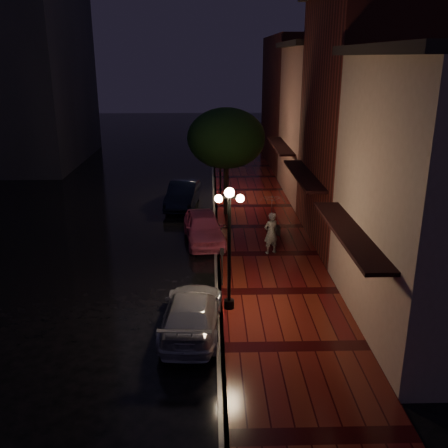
% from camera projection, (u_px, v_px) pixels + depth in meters
% --- Properties ---
extents(ground, '(120.00, 120.00, 0.00)m').
position_uv_depth(ground, '(217.00, 257.00, 22.15)').
color(ground, black).
rests_on(ground, ground).
extents(sidewalk, '(4.50, 60.00, 0.15)m').
position_uv_depth(sidewalk, '(267.00, 255.00, 22.18)').
color(sidewalk, '#4A0D0E').
rests_on(sidewalk, ground).
extents(curb, '(0.25, 60.00, 0.15)m').
position_uv_depth(curb, '(217.00, 256.00, 22.12)').
color(curb, '#595451').
rests_on(curb, ground).
extents(storefront_near, '(5.00, 8.00, 8.50)m').
position_uv_depth(storefront_near, '(447.00, 201.00, 15.29)').
color(storefront_near, gray).
rests_on(storefront_near, ground).
extents(storefront_mid, '(5.00, 8.00, 11.00)m').
position_uv_depth(storefront_mid, '(371.00, 126.00, 22.48)').
color(storefront_mid, '#511914').
rests_on(storefront_mid, ground).
extents(storefront_far, '(5.00, 8.00, 9.00)m').
position_uv_depth(storefront_far, '(329.00, 125.00, 30.38)').
color(storefront_far, '#8C5951').
rests_on(storefront_far, ground).
extents(storefront_extra, '(5.00, 12.00, 10.00)m').
position_uv_depth(storefront_extra, '(301.00, 102.00, 39.69)').
color(storefront_extra, '#511914').
rests_on(storefront_extra, ground).
extents(streetlamp_near, '(0.96, 0.36, 4.31)m').
position_uv_depth(streetlamp_near, '(229.00, 242.00, 16.59)').
color(streetlamp_near, black).
rests_on(streetlamp_near, sidewalk).
extents(streetlamp_far, '(0.96, 0.36, 4.31)m').
position_uv_depth(streetlamp_far, '(220.00, 160.00, 29.86)').
color(streetlamp_far, black).
rests_on(streetlamp_far, sidewalk).
extents(street_tree, '(4.16, 4.16, 5.80)m').
position_uv_depth(street_tree, '(226.00, 140.00, 26.49)').
color(street_tree, black).
rests_on(street_tree, sidewalk).
extents(pink_car, '(2.26, 4.48, 1.46)m').
position_uv_depth(pink_car, '(204.00, 228.00, 23.73)').
color(pink_car, '#ED6187').
rests_on(pink_car, ground).
extents(navy_car, '(2.06, 4.69, 1.50)m').
position_uv_depth(navy_car, '(183.00, 195.00, 29.35)').
color(navy_car, black).
rests_on(navy_car, ground).
extents(silver_car, '(2.11, 4.61, 1.31)m').
position_uv_depth(silver_car, '(192.00, 313.00, 16.00)').
color(silver_car, '#B2B1B9').
rests_on(silver_car, ground).
extents(woman_with_umbrella, '(1.10, 1.12, 2.64)m').
position_uv_depth(woman_with_umbrella, '(272.00, 216.00, 21.67)').
color(woman_with_umbrella, silver).
rests_on(woman_with_umbrella, sidewalk).
extents(parking_meter, '(0.15, 0.12, 1.50)m').
position_uv_depth(parking_meter, '(222.00, 263.00, 18.81)').
color(parking_meter, black).
rests_on(parking_meter, sidewalk).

